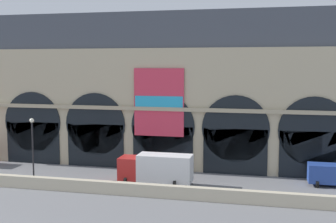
{
  "coord_description": "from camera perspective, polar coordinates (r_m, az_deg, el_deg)",
  "views": [
    {
      "loc": [
        11.45,
        -42.14,
        12.24
      ],
      "look_at": [
        0.61,
        5.0,
        6.87
      ],
      "focal_mm": 45.65,
      "sensor_mm": 36.0,
      "label": 1
    }
  ],
  "objects": [
    {
      "name": "station_building",
      "position": [
        51.53,
        0.11,
        2.61
      ],
      "size": [
        51.27,
        6.4,
        18.29
      ],
      "color": "#BCAD8C",
      "rests_on": "ground"
    },
    {
      "name": "street_lamp_quayside",
      "position": [
        44.86,
        -17.63,
        -4.02
      ],
      "size": [
        0.44,
        0.44,
        6.9
      ],
      "color": "black",
      "rests_on": "ground"
    },
    {
      "name": "van_east",
      "position": [
        46.5,
        21.4,
        -7.79
      ],
      "size": [
        5.2,
        2.48,
        2.2
      ],
      "color": "#28479E",
      "rests_on": "ground"
    },
    {
      "name": "quay_parapet_wall",
      "position": [
        40.56,
        -4.08,
        -10.36
      ],
      "size": [
        90.0,
        0.7,
        1.2
      ],
      "primitive_type": "cube",
      "color": "beige",
      "rests_on": "ground"
    },
    {
      "name": "ground_plane",
      "position": [
        45.35,
        -2.2,
        -9.33
      ],
      "size": [
        200.0,
        200.0,
        0.0
      ],
      "primitive_type": "plane",
      "color": "slate"
    },
    {
      "name": "box_truck_center",
      "position": [
        43.93,
        -1.55,
        -7.55
      ],
      "size": [
        7.5,
        2.91,
        3.12
      ],
      "color": "red",
      "rests_on": "ground"
    }
  ]
}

